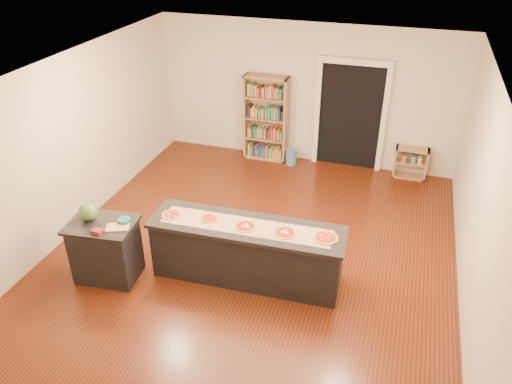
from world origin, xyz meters
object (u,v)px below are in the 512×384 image
(waste_bin, at_px, (291,157))
(watermelon, at_px, (88,212))
(side_counter, at_px, (106,250))
(low_shelf, at_px, (411,163))
(bookshelf, at_px, (266,119))
(kitchen_island, at_px, (247,252))

(waste_bin, relative_size, watermelon, 1.28)
(watermelon, bearing_deg, side_counter, -9.25)
(waste_bin, bearing_deg, low_shelf, 3.76)
(side_counter, height_order, bookshelf, bookshelf)
(bookshelf, bearing_deg, low_shelf, 0.46)
(bookshelf, relative_size, low_shelf, 2.84)
(kitchen_island, bearing_deg, low_shelf, 59.67)
(bookshelf, bearing_deg, side_counter, -103.34)
(kitchen_island, relative_size, watermelon, 10.67)
(kitchen_island, bearing_deg, waste_bin, 92.22)
(side_counter, bearing_deg, watermelon, 164.58)
(side_counter, relative_size, bookshelf, 0.52)
(waste_bin, distance_m, watermelon, 4.68)
(side_counter, height_order, low_shelf, side_counter)
(low_shelf, relative_size, watermelon, 2.45)
(kitchen_island, height_order, waste_bin, kitchen_island)
(side_counter, xyz_separation_m, bookshelf, (1.04, 4.39, 0.43))
(bookshelf, relative_size, watermelon, 6.96)
(side_counter, relative_size, waste_bin, 2.82)
(kitchen_island, xyz_separation_m, side_counter, (-1.90, -0.56, 0.01))
(kitchen_island, bearing_deg, side_counter, -165.49)
(low_shelf, bearing_deg, kitchen_island, -118.33)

